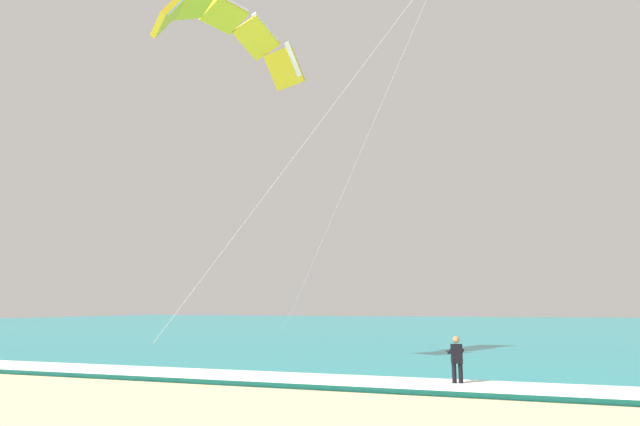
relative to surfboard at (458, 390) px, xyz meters
name	(u,v)px	position (x,y,z in m)	size (l,w,h in m)	color
sea	(514,326)	(1.50, 58.73, 0.07)	(200.00, 120.00, 0.20)	teal
surf_foam	(508,387)	(1.50, -0.27, 0.19)	(200.00, 2.48, 0.04)	white
surfboard	(458,390)	(0.00, 0.00, 0.00)	(0.81, 1.47, 0.09)	#239EC6
kitesurfer	(457,360)	(0.00, 0.02, 0.91)	(0.62, 0.61, 1.69)	black
kite_primary	(230,29)	(-10.66, 3.93, 16.02)	(12.74, 8.61, 16.21)	yellow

